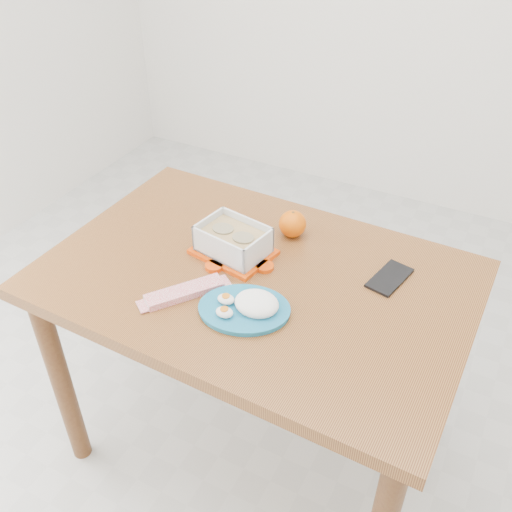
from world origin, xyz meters
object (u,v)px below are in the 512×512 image
at_px(smartphone, 390,278).
at_px(dining_table, 256,304).
at_px(food_container, 233,241).
at_px(rice_plate, 248,306).
at_px(orange_fruit, 293,224).

bearing_deg(smartphone, dining_table, -143.84).
height_order(food_container, smartphone, food_container).
height_order(rice_plate, smartphone, rice_plate).
bearing_deg(dining_table, orange_fruit, 88.68).
bearing_deg(rice_plate, food_container, 107.83).
distance_m(food_container, orange_fruit, 0.19).
xyz_separation_m(food_container, smartphone, (0.42, 0.09, -0.04)).
height_order(orange_fruit, smartphone, orange_fruit).
height_order(dining_table, orange_fruit, orange_fruit).
xyz_separation_m(food_container, rice_plate, (0.15, -0.19, -0.02)).
xyz_separation_m(orange_fruit, rice_plate, (0.04, -0.35, -0.02)).
relative_size(dining_table, orange_fruit, 14.47).
distance_m(food_container, smartphone, 0.43).
relative_size(dining_table, smartphone, 8.09).
bearing_deg(smartphone, orange_fruit, -179.70).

